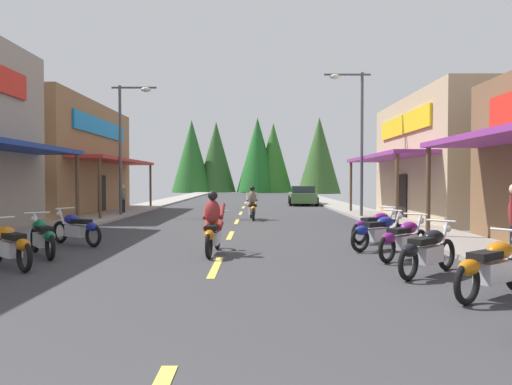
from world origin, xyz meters
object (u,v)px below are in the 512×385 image
Objects in this scene: motorcycle_parked_right_4 at (380,231)px; motorcycle_parked_right_5 at (377,226)px; motorcycle_parked_left_1 at (11,245)px; motorcycle_parked_left_3 at (78,228)px; parked_car_curbside at (304,196)px; pedestrian_by_shop at (124,197)px; motorcycle_parked_right_2 at (429,250)px; rider_cruising_trailing at (253,206)px; streetlamp_right at (356,125)px; rider_cruising_lead at (214,228)px; motorcycle_parked_right_3 at (405,238)px; motorcycle_parked_left_2 at (43,236)px; streetlamp_left at (128,132)px; motorcycle_parked_right_1 at (493,267)px.

motorcycle_parked_right_4 is 1.02× the size of motorcycle_parked_right_5.
motorcycle_parked_left_1 is 3.48m from motorcycle_parked_left_3.
pedestrian_by_shop is at bearing 135.92° from parked_car_curbside.
motorcycle_parked_right_2 is 13.26m from rider_cruising_trailing.
streetlamp_right is at bearing -1.40° from pedestrian_by_shop.
motorcycle_parked_left_3 is (-9.76, -9.32, -3.97)m from streetlamp_right.
pedestrian_by_shop reaches higher than rider_cruising_trailing.
rider_cruising_lead is at bearing -56.05° from pedestrian_by_shop.
motorcycle_parked_left_1 is 0.77× the size of rider_cruising_trailing.
motorcycle_parked_left_3 is (-8.44, 2.40, 0.00)m from motorcycle_parked_right_3.
motorcycle_parked_left_1 is at bearing 168.92° from motorcycle_parked_right_5.
motorcycle_parked_right_3 is at bearing -117.82° from motorcycle_parked_right_4.
motorcycle_parked_right_2 is at bearing -142.12° from motorcycle_parked_left_2.
motorcycle_parked_left_2 is 11.65m from rider_cruising_trailing.
motorcycle_parked_right_5 is 0.41× the size of parked_car_curbside.
pedestrian_by_shop is at bearing 95.08° from motorcycle_parked_right_4.
rider_cruising_lead reaches higher than motorcycle_parked_right_5.
streetlamp_left is 19.41m from motorcycle_parked_right_1.
streetlamp_right is at bearing 41.14° from motorcycle_parked_right_2.
motorcycle_parked_right_3 is 17.48m from pedestrian_by_shop.
motorcycle_parked_right_3 and motorcycle_parked_left_2 have the same top height.
streetlamp_right is 4.32× the size of pedestrian_by_shop.
pedestrian_by_shop is at bearing 80.17° from motorcycle_parked_right_2.
streetlamp_right is at bearing -85.33° from motorcycle_parked_left_1.
pedestrian_by_shop is at bearing -40.63° from motorcycle_parked_left_1.
motorcycle_parked_right_3 and motorcycle_parked_left_3 have the same top height.
motorcycle_parked_right_5 is at bearing 44.06° from motorcycle_parked_right_3.
motorcycle_parked_right_2 is 0.76× the size of rider_cruising_lead.
rider_cruising_lead and rider_cruising_trailing have the same top height.
motorcycle_parked_right_2 is at bearing -47.25° from pedestrian_by_shop.
motorcycle_parked_left_1 is (-8.40, 0.75, 0.00)m from motorcycle_parked_right_2.
streetlamp_right is at bearing -78.19° from motorcycle_parked_left_2.
motorcycle_parked_left_3 is (0.07, 1.99, 0.00)m from motorcycle_parked_left_2.
motorcycle_parked_right_1 is 0.83× the size of rider_cruising_lead.
motorcycle_parked_left_3 is at bearing 108.94° from motorcycle_parked_right_1.
streetlamp_left is at bearing 85.21° from motorcycle_parked_right_1.
motorcycle_parked_right_5 and motorcycle_parked_left_2 have the same top height.
motorcycle_parked_right_5 is (0.24, 4.84, 0.00)m from motorcycle_parked_right_2.
pedestrian_by_shop is (-1.90, 15.11, 0.44)m from motorcycle_parked_left_1.
rider_cruising_lead is (4.05, 0.38, 0.17)m from motorcycle_parked_left_2.
motorcycle_parked_right_4 is (9.63, -11.11, -3.73)m from streetlamp_left.
motorcycle_parked_right_2 is at bearing -123.25° from motorcycle_parked_right_4.
rider_cruising_trailing is at bearing -171.25° from streetlamp_right.
motorcycle_parked_right_4 is 22.36m from parked_car_curbside.
motorcycle_parked_right_5 is 0.83× the size of rider_cruising_trailing.
motorcycle_parked_right_5 is at bearing -110.44° from motorcycle_parked_left_2.
streetlamp_left reaches higher than motorcycle_parked_right_3.
rider_cruising_trailing is at bearing 75.63° from motorcycle_parked_right_4.
streetlamp_right is 3.91× the size of motorcycle_parked_right_1.
motorcycle_parked_left_2 is 4.07m from rider_cruising_lead.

